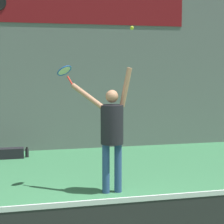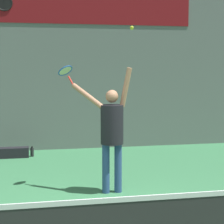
# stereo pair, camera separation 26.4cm
# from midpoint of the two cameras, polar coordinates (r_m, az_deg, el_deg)

# --- Properties ---
(back_wall) EXTENTS (18.00, 0.10, 5.00)m
(back_wall) POSITION_cam_midpoint_polar(r_m,az_deg,el_deg) (10.93, -8.17, 7.78)
(back_wall) COLOR slate
(back_wall) RESTS_ON ground_plane
(sponsor_banner) EXTENTS (6.88, 0.02, 0.98)m
(sponsor_banner) POSITION_cam_midpoint_polar(r_m,az_deg,el_deg) (10.99, -8.25, 14.77)
(sponsor_banner) COLOR maroon
(tennis_player) EXTENTS (1.03, 0.62, 2.20)m
(tennis_player) POSITION_cam_midpoint_polar(r_m,az_deg,el_deg) (7.03, -1.13, -2.33)
(tennis_player) COLOR #2D4C7F
(tennis_player) RESTS_ON ground_plane
(tennis_racket) EXTENTS (0.37, 0.36, 0.36)m
(tennis_racket) POSITION_cam_midpoint_polar(r_m,az_deg,el_deg) (7.35, -7.67, 5.65)
(tennis_racket) COLOR red
(tennis_ball) EXTENTS (0.07, 0.07, 0.07)m
(tennis_ball) POSITION_cam_midpoint_polar(r_m,az_deg,el_deg) (6.92, 1.71, 11.74)
(tennis_ball) COLOR #CCDB2D
(water_bottle) EXTENTS (0.09, 0.09, 0.25)m
(water_bottle) POSITION_cam_midpoint_polar(r_m,az_deg,el_deg) (10.27, -12.59, -5.60)
(water_bottle) COLOR #262628
(water_bottle) RESTS_ON ground_plane
(equipment_bag) EXTENTS (0.83, 0.26, 0.25)m
(equipment_bag) POSITION_cam_midpoint_polar(r_m,az_deg,el_deg) (10.24, -15.36, -5.64)
(equipment_bag) COLOR black
(equipment_bag) RESTS_ON ground_plane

